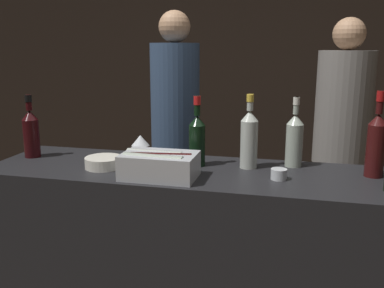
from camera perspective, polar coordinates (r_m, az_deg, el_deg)
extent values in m
cube|color=black|center=(4.22, 7.40, 10.00)|extent=(6.40, 0.06, 2.80)
cube|color=black|center=(2.24, -0.18, -16.18)|extent=(1.98, 0.57, 1.03)
cube|color=#B7BABF|center=(1.91, -4.35, -2.89)|extent=(0.33, 0.21, 0.11)
cylinder|color=#9EA899|center=(1.87, -5.25, -2.40)|extent=(0.28, 0.09, 0.07)
cylinder|color=#380F0F|center=(1.90, -4.15, -2.10)|extent=(0.28, 0.10, 0.06)
cylinder|color=#B2B7AD|center=(1.96, -5.03, -1.68)|extent=(0.26, 0.07, 0.06)
cylinder|color=silver|center=(2.11, -11.69, -2.41)|extent=(0.18, 0.18, 0.05)
cylinder|color=gray|center=(2.11, -11.72, -1.84)|extent=(0.15, 0.15, 0.01)
cylinder|color=silver|center=(2.26, -6.84, -1.90)|extent=(0.08, 0.08, 0.00)
cylinder|color=silver|center=(2.25, -6.86, -1.03)|extent=(0.01, 0.01, 0.07)
cone|color=silver|center=(2.23, -6.90, 0.49)|extent=(0.09, 0.09, 0.06)
cylinder|color=silver|center=(1.93, 11.50, -3.96)|extent=(0.07, 0.07, 0.05)
sphere|color=#EFB256|center=(1.93, 11.51, -3.89)|extent=(0.03, 0.03, 0.03)
cylinder|color=#380F0F|center=(2.08, 23.25, -0.85)|extent=(0.08, 0.08, 0.24)
cone|color=#380F0F|center=(2.05, 23.60, 3.03)|extent=(0.08, 0.08, 0.05)
cylinder|color=#380F0F|center=(2.04, 23.79, 5.09)|extent=(0.03, 0.03, 0.10)
cylinder|color=maroon|center=(2.04, 23.86, 5.86)|extent=(0.03, 0.03, 0.05)
cylinder|color=black|center=(2.41, -20.61, 0.70)|extent=(0.08, 0.08, 0.20)
cone|color=black|center=(2.39, -20.84, 3.62)|extent=(0.08, 0.08, 0.05)
cylinder|color=black|center=(2.38, -20.96, 5.18)|extent=(0.03, 0.03, 0.08)
cylinder|color=black|center=(2.38, -21.01, 5.71)|extent=(0.03, 0.03, 0.04)
cylinder|color=#9EA899|center=(2.14, 13.45, -0.18)|extent=(0.08, 0.08, 0.21)
cone|color=#9EA899|center=(2.11, 13.63, 3.22)|extent=(0.08, 0.08, 0.05)
cylinder|color=#9EA899|center=(2.10, 13.72, 4.99)|extent=(0.03, 0.03, 0.08)
cylinder|color=silver|center=(2.10, 13.75, 5.60)|extent=(0.03, 0.03, 0.04)
cylinder|color=black|center=(2.09, 0.68, -0.21)|extent=(0.08, 0.08, 0.20)
cone|color=black|center=(2.07, 0.68, 3.16)|extent=(0.08, 0.08, 0.05)
cylinder|color=black|center=(2.06, 0.69, 5.12)|extent=(0.03, 0.03, 0.09)
cylinder|color=red|center=(2.05, 0.69, 5.85)|extent=(0.03, 0.03, 0.04)
cylinder|color=#B2B7AD|center=(2.07, 7.59, -0.07)|extent=(0.08, 0.08, 0.23)
cone|color=#B2B7AD|center=(2.04, 7.71, 3.75)|extent=(0.08, 0.08, 0.05)
cylinder|color=#B2B7AD|center=(2.03, 7.76, 5.51)|extent=(0.03, 0.03, 0.08)
cylinder|color=gold|center=(2.03, 7.78, 6.11)|extent=(0.03, 0.03, 0.03)
cube|color=black|center=(3.14, -2.14, -9.14)|extent=(0.25, 0.18, 0.85)
cylinder|color=#334766|center=(2.93, -2.27, 5.76)|extent=(0.33, 0.33, 0.77)
sphere|color=tan|center=(2.91, -2.35, 15.39)|extent=(0.21, 0.21, 0.21)
cube|color=black|center=(3.24, 18.50, -9.34)|extent=(0.28, 0.20, 0.83)
cylinder|color=slate|center=(3.04, 19.54, 4.57)|extent=(0.37, 0.37, 0.75)
sphere|color=tan|center=(3.02, 20.24, 13.62)|extent=(0.21, 0.21, 0.21)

